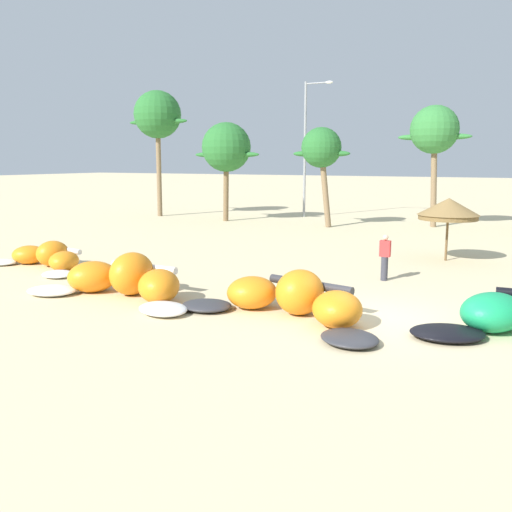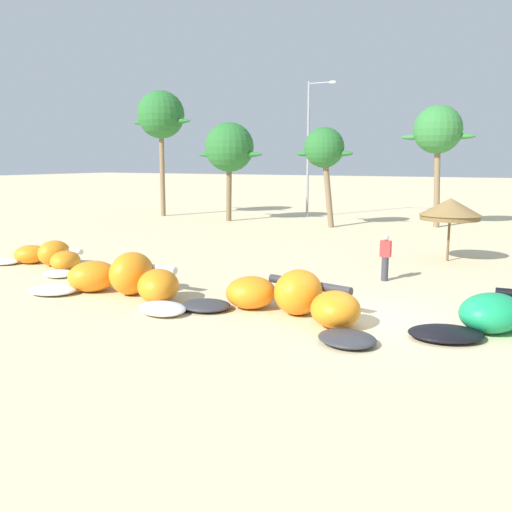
% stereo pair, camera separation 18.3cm
% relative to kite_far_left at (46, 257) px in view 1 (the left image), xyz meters
% --- Properties ---
extents(ground_plane, '(260.00, 260.00, 0.00)m').
position_rel_kite_far_left_xyz_m(ground_plane, '(13.54, -1.07, -0.39)').
color(ground_plane, beige).
extents(kite_far_left, '(5.42, 2.95, 1.01)m').
position_rel_kite_far_left_xyz_m(kite_far_left, '(0.00, 0.00, 0.00)').
color(kite_far_left, white).
rests_on(kite_far_left, ground).
extents(kite_left, '(6.28, 2.98, 1.34)m').
position_rel_kite_far_left_xyz_m(kite_left, '(5.93, -2.32, 0.12)').
color(kite_left, white).
rests_on(kite_left, ground).
extents(kite_left_of_center, '(6.21, 3.54, 1.24)m').
position_rel_kite_far_left_xyz_m(kite_left_of_center, '(11.39, -1.99, 0.09)').
color(kite_left_of_center, '#333338').
rests_on(kite_left_of_center, ground).
extents(beach_umbrella_near_van, '(2.51, 2.51, 2.62)m').
position_rel_kite_far_left_xyz_m(beach_umbrella_near_van, '(13.77, 8.69, 1.79)').
color(beach_umbrella_near_van, brown).
rests_on(beach_umbrella_near_van, ground).
extents(person_near_kites, '(0.36, 0.24, 1.62)m').
position_rel_kite_far_left_xyz_m(person_near_kites, '(12.44, 3.66, 0.43)').
color(person_near_kites, '#383842').
rests_on(person_near_kites, ground).
extents(palm_leftmost, '(5.19, 3.46, 9.19)m').
position_rel_kite_far_left_xyz_m(palm_leftmost, '(-8.27, 18.38, 6.97)').
color(palm_leftmost, '#7F6647').
rests_on(palm_leftmost, ground).
extents(palm_left, '(5.00, 3.33, 6.70)m').
position_rel_kite_far_left_xyz_m(palm_left, '(-2.07, 17.71, 4.59)').
color(palm_left, brown).
rests_on(palm_left, ground).
extents(palm_left_of_gap, '(3.74, 2.50, 6.18)m').
position_rel_kite_far_left_xyz_m(palm_left_of_gap, '(4.84, 17.55, 4.44)').
color(palm_left_of_gap, '#7F6647').
rests_on(palm_left_of_gap, ground).
extents(palm_center_left, '(4.44, 2.96, 7.50)m').
position_rel_kite_far_left_xyz_m(palm_center_left, '(11.04, 20.65, 5.53)').
color(palm_center_left, '#7F6647').
rests_on(palm_center_left, ground).
extents(lamppost_west, '(2.12, 0.24, 9.69)m').
position_rel_kite_far_left_xyz_m(lamppost_west, '(1.81, 22.71, 5.04)').
color(lamppost_west, gray).
rests_on(lamppost_west, ground).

